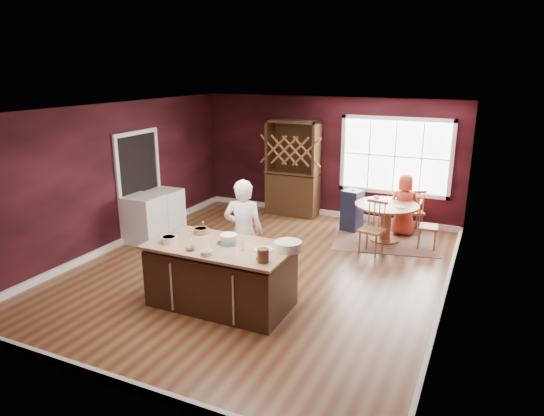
{
  "coord_description": "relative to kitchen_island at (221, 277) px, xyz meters",
  "views": [
    {
      "loc": [
        3.39,
        -6.84,
        3.32
      ],
      "look_at": [
        0.13,
        0.22,
        1.05
      ],
      "focal_mm": 32.0,
      "sensor_mm": 36.0,
      "label": 1
    }
  ],
  "objects": [
    {
      "name": "room_shell",
      "position": [
        -0.05,
        1.37,
        0.91
      ],
      "size": [
        7.0,
        7.0,
        7.0
      ],
      "color": "brown",
      "rests_on": "ground"
    },
    {
      "name": "window",
      "position": [
        1.45,
        4.84,
        1.06
      ],
      "size": [
        2.36,
        0.1,
        1.66
      ],
      "primitive_type": null,
      "color": "white",
      "rests_on": "room_shell"
    },
    {
      "name": "doorway",
      "position": [
        -3.02,
        1.97,
        0.59
      ],
      "size": [
        0.08,
        1.26,
        2.13
      ],
      "primitive_type": null,
      "color": "white",
      "rests_on": "room_shell"
    },
    {
      "name": "kitchen_island",
      "position": [
        0.0,
        0.0,
        0.0
      ],
      "size": [
        2.05,
        1.07,
        0.92
      ],
      "color": "#352411",
      "rests_on": "ground"
    },
    {
      "name": "dining_table",
      "position": [
        1.56,
        3.7,
        0.1
      ],
      "size": [
        1.23,
        1.23,
        0.75
      ],
      "color": "brown",
      "rests_on": "ground"
    },
    {
      "name": "baker",
      "position": [
        -0.05,
        0.79,
        0.41
      ],
      "size": [
        0.7,
        0.55,
        1.7
      ],
      "primitive_type": "imported",
      "rotation": [
        0.0,
        0.0,
        3.4
      ],
      "color": "white",
      "rests_on": "ground"
    },
    {
      "name": "layer_cake",
      "position": [
        0.08,
        0.1,
        0.55
      ],
      "size": [
        0.34,
        0.34,
        0.14
      ],
      "primitive_type": null,
      "color": "white",
      "rests_on": "kitchen_island"
    },
    {
      "name": "bowl_blue",
      "position": [
        -0.71,
        -0.22,
        0.53
      ],
      "size": [
        0.23,
        0.23,
        0.09
      ],
      "primitive_type": "cylinder",
      "color": "silver",
      "rests_on": "kitchen_island"
    },
    {
      "name": "bowl_yellow",
      "position": [
        -0.51,
        0.3,
        0.52
      ],
      "size": [
        0.22,
        0.22,
        0.08
      ],
      "primitive_type": "cylinder",
      "color": "#9D6D39",
      "rests_on": "kitchen_island"
    },
    {
      "name": "bowl_pink",
      "position": [
        -0.26,
        -0.34,
        0.51
      ],
      "size": [
        0.14,
        0.14,
        0.05
      ],
      "primitive_type": "cylinder",
      "color": "silver",
      "rests_on": "kitchen_island"
    },
    {
      "name": "bowl_olive",
      "position": [
        0.03,
        -0.4,
        0.51
      ],
      "size": [
        0.16,
        0.16,
        0.06
      ],
      "primitive_type": "cylinder",
      "color": "#F6E0BE",
      "rests_on": "kitchen_island"
    },
    {
      "name": "drinking_glass",
      "position": [
        0.37,
        -0.05,
        0.55
      ],
      "size": [
        0.07,
        0.07,
        0.14
      ],
      "primitive_type": "cylinder",
      "color": "silver",
      "rests_on": "kitchen_island"
    },
    {
      "name": "dinner_plate",
      "position": [
        0.64,
        0.08,
        0.49
      ],
      "size": [
        0.27,
        0.27,
        0.02
      ],
      "primitive_type": "cylinder",
      "color": "#FBDCA9",
      "rests_on": "kitchen_island"
    },
    {
      "name": "white_tub",
      "position": [
        0.95,
        0.21,
        0.54
      ],
      "size": [
        0.37,
        0.37,
        0.13
      ],
      "primitive_type": "cylinder",
      "color": "white",
      "rests_on": "kitchen_island"
    },
    {
      "name": "stoneware_crock",
      "position": [
        0.82,
        -0.31,
        0.57
      ],
      "size": [
        0.15,
        0.15,
        0.18
      ],
      "primitive_type": "cylinder",
      "color": "#403020",
      "rests_on": "kitchen_island"
    },
    {
      "name": "toy_figurine",
      "position": [
        0.73,
        -0.26,
        0.52
      ],
      "size": [
        0.05,
        0.05,
        0.08
      ],
      "primitive_type": null,
      "color": "yellow",
      "rests_on": "kitchen_island"
    },
    {
      "name": "rug",
      "position": [
        1.56,
        3.7,
        -0.43
      ],
      "size": [
        2.27,
        1.92,
        0.01
      ],
      "primitive_type": "cube",
      "rotation": [
        0.0,
        0.0,
        0.21
      ],
      "color": "brown",
      "rests_on": "ground"
    },
    {
      "name": "chair_east",
      "position": [
        2.37,
        3.64,
        0.02
      ],
      "size": [
        0.4,
        0.41,
        0.91
      ],
      "primitive_type": null,
      "rotation": [
        0.0,
        0.0,
        1.66
      ],
      "color": "brown",
      "rests_on": "ground"
    },
    {
      "name": "chair_south",
      "position": [
        1.48,
        2.89,
        0.06
      ],
      "size": [
        0.49,
        0.47,
        1.0
      ],
      "primitive_type": null,
      "rotation": [
        0.0,
        0.0,
        -0.19
      ],
      "color": "brown",
      "rests_on": "ground"
    },
    {
      "name": "chair_north",
      "position": [
        1.96,
        4.49,
        0.03
      ],
      "size": [
        0.52,
        0.51,
        0.93
      ],
      "primitive_type": null,
      "rotation": [
        0.0,
        0.0,
        3.63
      ],
      "color": "brown",
      "rests_on": "ground"
    },
    {
      "name": "seated_woman",
      "position": [
        1.81,
        4.21,
        0.2
      ],
      "size": [
        0.68,
        0.5,
        1.27
      ],
      "primitive_type": "imported",
      "rotation": [
        0.0,
        0.0,
        3.3
      ],
      "color": "#BF4433",
      "rests_on": "ground"
    },
    {
      "name": "high_chair",
      "position": [
        0.78,
        4.04,
        0.01
      ],
      "size": [
        0.44,
        0.44,
        0.9
      ],
      "primitive_type": null,
      "rotation": [
        0.0,
        0.0,
        -0.23
      ],
      "color": "black",
      "rests_on": "ground"
    },
    {
      "name": "toddler",
      "position": [
        0.81,
        4.05,
        0.37
      ],
      "size": [
        0.18,
        0.14,
        0.26
      ],
      "primitive_type": null,
      "color": "#8CA5BF",
      "rests_on": "high_chair"
    },
    {
      "name": "table_plate",
      "position": [
        1.84,
        3.58,
        0.32
      ],
      "size": [
        0.19,
        0.19,
        0.01
      ],
      "primitive_type": "cylinder",
      "color": "beige",
      "rests_on": "dining_table"
    },
    {
      "name": "table_cup",
      "position": [
        1.31,
        3.88,
        0.36
      ],
      "size": [
        0.14,
        0.14,
        0.09
      ],
      "primitive_type": "imported",
      "rotation": [
        0.0,
        0.0,
        0.26
      ],
      "color": "silver",
      "rests_on": "dining_table"
    },
    {
      "name": "hutch",
      "position": [
        -0.79,
        4.59,
        0.66
      ],
      "size": [
        1.19,
        0.5,
        2.19
      ],
      "primitive_type": "cube",
      "color": "#392715",
      "rests_on": "ground"
    },
    {
      "name": "washer",
      "position": [
        -2.69,
        1.65,
        0.03
      ],
      "size": [
        0.64,
        0.62,
        0.93
      ],
      "primitive_type": "cube",
      "color": "white",
      "rests_on": "ground"
    },
    {
      "name": "dryer",
      "position": [
        -2.69,
        2.29,
        0.01
      ],
      "size": [
        0.62,
        0.6,
        0.9
      ],
      "primitive_type": "cube",
      "color": "white",
      "rests_on": "ground"
    }
  ]
}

